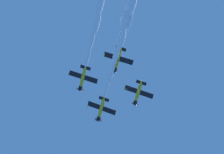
{
  "coord_description": "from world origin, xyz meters",
  "views": [
    {
      "loc": [
        18.88,
        -20.22,
        1.5
      ],
      "look_at": [
        9.45,
        -4.64,
        82.45
      ],
      "focal_mm": 40.21,
      "sensor_mm": 36.0,
      "label": 1
    }
  ],
  "objects": [
    {
      "name": "airplane_slot_tail",
      "position": [
        14.02,
        -8.53,
        82.97
      ],
      "size": [
        8.43,
        8.37,
        3.36
      ],
      "color": "gold"
    },
    {
      "name": "airplane_left_wingman",
      "position": [
        0.85,
        -9.23,
        82.76
      ],
      "size": [
        8.43,
        8.37,
        3.28
      ],
      "color": "gold"
    },
    {
      "name": "smoke_trail_lead",
      "position": [
        20.36,
        -15.96,
        81.6
      ],
      "size": [
        27.19,
        25.56,
        3.09
      ],
      "color": "white"
    },
    {
      "name": "airplane_right_wingman",
      "position": [
        14.04,
        4.98,
        83.44
      ],
      "size": [
        8.4,
        8.38,
        3.45
      ],
      "color": "gold"
    },
    {
      "name": "airplane_lead",
      "position": [
        0.64,
        2.81,
        81.54
      ],
      "size": [
        8.43,
        8.34,
        3.6
      ],
      "color": "gold"
    }
  ]
}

